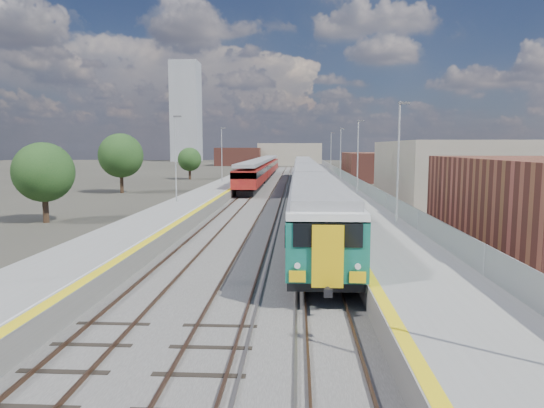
{
  "coord_description": "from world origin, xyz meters",
  "views": [
    {
      "loc": [
        0.46,
        -7.99,
        5.78
      ],
      "look_at": [
        -1.14,
        22.39,
        2.2
      ],
      "focal_mm": 32.0,
      "sensor_mm": 36.0,
      "label": 1
    }
  ],
  "objects": [
    {
      "name": "tree_c",
      "position": [
        -18.89,
        78.26,
        3.59
      ],
      "size": [
        4.21,
        4.21,
        5.71
      ],
      "color": "#382619",
      "rests_on": "ground"
    },
    {
      "name": "tree_a",
      "position": [
        -18.84,
        27.9,
        3.87
      ],
      "size": [
        4.54,
        4.54,
        6.16
      ],
      "color": "#382619",
      "rests_on": "ground"
    },
    {
      "name": "ballast_bed",
      "position": [
        -2.25,
        52.5,
        0.03
      ],
      "size": [
        10.5,
        155.0,
        0.06
      ],
      "primitive_type": "cube",
      "color": "#565451",
      "rests_on": "ground"
    },
    {
      "name": "platform_left",
      "position": [
        -9.05,
        52.49,
        0.52
      ],
      "size": [
        4.3,
        155.0,
        8.52
      ],
      "color": "slate",
      "rests_on": "ground"
    },
    {
      "name": "tree_b",
      "position": [
        -21.66,
        51.83,
        4.72
      ],
      "size": [
        5.53,
        5.53,
        7.5
      ],
      "color": "#382619",
      "rests_on": "ground"
    },
    {
      "name": "platform_right",
      "position": [
        5.28,
        52.49,
        0.54
      ],
      "size": [
        4.7,
        155.0,
        8.52
      ],
      "color": "slate",
      "rests_on": "ground"
    },
    {
      "name": "buildings",
      "position": [
        -18.12,
        138.6,
        10.7
      ],
      "size": [
        72.0,
        185.5,
        40.0
      ],
      "color": "brown",
      "rests_on": "ground"
    },
    {
      "name": "red_train",
      "position": [
        -5.5,
        74.92,
        2.2
      ],
      "size": [
        2.95,
        59.73,
        3.72
      ],
      "color": "black",
      "rests_on": "ground"
    },
    {
      "name": "ground",
      "position": [
        0.0,
        50.0,
        0.0
      ],
      "size": [
        320.0,
        320.0,
        0.0
      ],
      "primitive_type": "plane",
      "color": "#47443A",
      "rests_on": "ground"
    },
    {
      "name": "green_train",
      "position": [
        1.5,
        49.23,
        2.29
      ],
      "size": [
        2.95,
        82.05,
        3.25
      ],
      "color": "black",
      "rests_on": "ground"
    },
    {
      "name": "tree_d",
      "position": [
        20.96,
        70.09,
        4.12
      ],
      "size": [
        4.84,
        4.84,
        6.55
      ],
      "color": "#382619",
      "rests_on": "ground"
    },
    {
      "name": "tracks",
      "position": [
        -1.65,
        54.18,
        0.11
      ],
      "size": [
        8.96,
        160.0,
        0.17
      ],
      "color": "#4C3323",
      "rests_on": "ground"
    }
  ]
}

